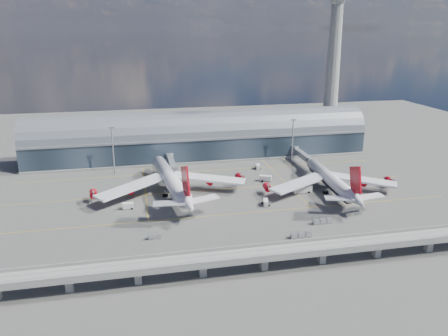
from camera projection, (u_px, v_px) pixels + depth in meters
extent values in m
plane|color=#474744|center=(228.00, 205.00, 192.62)|extent=(500.00, 500.00, 0.00)
cube|color=gold|center=(233.00, 214.00, 183.30)|extent=(200.00, 0.25, 0.01)
cube|color=gold|center=(219.00, 189.00, 211.26)|extent=(200.00, 0.25, 0.01)
cube|color=gold|center=(208.00, 171.00, 239.22)|extent=(200.00, 0.25, 0.01)
cube|color=gold|center=(145.00, 187.00, 213.74)|extent=(0.25, 80.00, 0.01)
cube|color=gold|center=(281.00, 178.00, 227.42)|extent=(0.25, 80.00, 0.01)
cube|color=#1E2832|center=(200.00, 145.00, 263.18)|extent=(200.00, 28.00, 14.00)
cylinder|color=slate|center=(200.00, 134.00, 261.04)|extent=(200.00, 28.00, 28.00)
cube|color=gray|center=(204.00, 140.00, 247.99)|extent=(200.00, 1.00, 1.20)
cube|color=gray|center=(200.00, 156.00, 265.13)|extent=(200.00, 30.00, 1.20)
cube|color=gray|center=(327.00, 141.00, 285.37)|extent=(18.00, 18.00, 8.00)
cone|color=gray|center=(332.00, 78.00, 272.85)|extent=(10.00, 10.00, 90.00)
cube|color=gray|center=(264.00, 254.00, 139.69)|extent=(220.00, 8.50, 1.20)
cube|color=gray|center=(268.00, 257.00, 135.62)|extent=(220.00, 0.40, 1.20)
cube|color=gray|center=(261.00, 245.00, 143.08)|extent=(220.00, 0.40, 1.20)
cube|color=gray|center=(266.00, 254.00, 138.09)|extent=(220.00, 0.12, 0.12)
cube|color=gray|center=(263.00, 250.00, 140.89)|extent=(220.00, 0.12, 0.12)
cube|color=gray|center=(69.00, 283.00, 128.88)|extent=(2.20, 2.20, 5.00)
cube|color=gray|center=(138.00, 276.00, 132.79)|extent=(2.20, 2.20, 5.00)
cube|color=gray|center=(203.00, 269.00, 136.70)|extent=(2.20, 2.20, 5.00)
cube|color=gray|center=(264.00, 262.00, 140.60)|extent=(2.20, 2.20, 5.00)
cube|color=gray|center=(322.00, 256.00, 144.51)|extent=(2.20, 2.20, 5.00)
cube|color=gray|center=(377.00, 250.00, 148.42)|extent=(2.20, 2.20, 5.00)
cube|color=gray|center=(429.00, 244.00, 152.33)|extent=(2.20, 2.20, 5.00)
cylinder|color=gray|center=(113.00, 151.00, 230.29)|extent=(0.70, 0.70, 25.00)
cube|color=gray|center=(111.00, 128.00, 226.41)|extent=(3.00, 0.40, 1.00)
cylinder|color=gray|center=(292.00, 142.00, 249.84)|extent=(0.70, 0.70, 25.00)
cube|color=gray|center=(294.00, 120.00, 245.96)|extent=(3.00, 0.40, 1.00)
cylinder|color=white|center=(170.00, 179.00, 205.07)|extent=(13.85, 58.03, 6.95)
cone|color=white|center=(158.00, 161.00, 233.98)|extent=(7.95, 9.47, 6.95)
cone|color=white|center=(188.00, 204.00, 173.93)|extent=(8.47, 13.78, 6.95)
cube|color=#B80714|center=(186.00, 181.00, 174.25)|extent=(2.32, 12.99, 14.39)
cube|color=white|center=(132.00, 187.00, 197.80)|extent=(33.69, 27.18, 2.81)
cube|color=white|center=(208.00, 178.00, 208.94)|extent=(35.81, 20.70, 2.81)
cylinder|color=#B80714|center=(130.00, 189.00, 200.15)|extent=(4.11, 5.81, 3.48)
cylinder|color=#B80714|center=(93.00, 193.00, 195.20)|extent=(4.11, 5.81, 3.48)
cylinder|color=#B80714|center=(209.00, 181.00, 211.71)|extent=(4.11, 5.81, 3.48)
cylinder|color=#B80714|center=(240.00, 177.00, 216.66)|extent=(4.11, 5.81, 3.48)
cylinder|color=gray|center=(162.00, 176.00, 224.94)|extent=(0.54, 0.54, 3.26)
cylinder|color=gray|center=(165.00, 193.00, 201.64)|extent=(0.65, 0.65, 3.26)
cylinder|color=gray|center=(180.00, 192.00, 203.77)|extent=(0.65, 0.65, 3.26)
cylinder|color=black|center=(165.00, 195.00, 201.96)|extent=(2.57, 1.91, 1.63)
cylinder|color=black|center=(180.00, 194.00, 204.09)|extent=(2.57, 1.91, 1.63)
cylinder|color=white|center=(330.00, 179.00, 208.17)|extent=(8.70, 49.53, 5.91)
cone|color=white|center=(310.00, 162.00, 234.25)|extent=(6.36, 8.47, 5.91)
cone|color=white|center=(357.00, 200.00, 179.93)|extent=(6.60, 12.54, 5.91)
cube|color=#B80714|center=(356.00, 180.00, 180.45)|extent=(1.41, 12.20, 13.49)
cube|color=white|center=(299.00, 183.00, 204.24)|extent=(31.32, 20.26, 2.52)
cube|color=white|center=(363.00, 180.00, 208.77)|extent=(30.50, 22.92, 2.52)
cylinder|color=black|center=(329.00, 182.00, 208.67)|extent=(7.53, 44.43, 5.02)
cylinder|color=#B80714|center=(296.00, 186.00, 206.63)|extent=(3.54, 5.27, 3.26)
cylinder|color=#B80714|center=(267.00, 187.00, 204.62)|extent=(3.54, 5.27, 3.26)
cylinder|color=#B80714|center=(362.00, 182.00, 211.33)|extent=(3.54, 5.27, 3.26)
cylinder|color=#B80714|center=(389.00, 181.00, 213.35)|extent=(3.54, 5.27, 3.26)
cylinder|color=gray|center=(316.00, 176.00, 225.90)|extent=(0.51, 0.51, 3.06)
cylinder|color=gray|center=(326.00, 191.00, 205.24)|extent=(0.61, 0.61, 3.06)
cylinder|color=gray|center=(339.00, 190.00, 206.17)|extent=(0.61, 0.61, 3.06)
cylinder|color=black|center=(326.00, 193.00, 205.54)|extent=(2.32, 1.65, 1.53)
cylinder|color=black|center=(339.00, 192.00, 206.46)|extent=(2.32, 1.65, 1.53)
cube|color=gray|center=(171.00, 163.00, 235.63)|extent=(3.00, 24.00, 3.00)
cube|color=gray|center=(174.00, 169.00, 224.45)|extent=(3.60, 3.60, 3.40)
cylinder|color=gray|center=(170.00, 157.00, 246.81)|extent=(4.40, 4.40, 4.00)
cylinder|color=gray|center=(174.00, 176.00, 225.52)|extent=(0.50, 0.50, 3.40)
cylinder|color=black|center=(174.00, 178.00, 225.93)|extent=(1.40, 0.80, 0.80)
cube|color=gray|center=(303.00, 156.00, 248.40)|extent=(3.00, 28.00, 3.00)
cube|color=gray|center=(313.00, 163.00, 235.36)|extent=(3.60, 3.60, 3.40)
cylinder|color=gray|center=(295.00, 149.00, 261.45)|extent=(4.40, 4.40, 4.00)
cylinder|color=gray|center=(313.00, 169.00, 236.43)|extent=(0.50, 0.50, 3.40)
cylinder|color=black|center=(313.00, 171.00, 236.84)|extent=(1.40, 0.80, 0.80)
cube|color=silver|center=(174.00, 197.00, 197.42)|extent=(2.50, 6.77, 2.48)
cylinder|color=black|center=(174.00, 198.00, 199.77)|extent=(2.42, 0.97, 0.86)
cylinder|color=black|center=(175.00, 201.00, 195.75)|extent=(2.42, 0.97, 0.86)
cube|color=silver|center=(128.00, 206.00, 188.04)|extent=(4.80, 2.40, 2.44)
cylinder|color=black|center=(132.00, 208.00, 188.59)|extent=(0.96, 2.39, 0.85)
cylinder|color=black|center=(125.00, 208.00, 188.15)|extent=(0.96, 2.39, 0.85)
cube|color=silver|center=(302.00, 189.00, 206.31)|extent=(9.09, 2.88, 2.93)
cylinder|color=black|center=(308.00, 191.00, 207.19)|extent=(1.10, 2.85, 1.01)
cylinder|color=black|center=(296.00, 192.00, 206.23)|extent=(1.10, 2.85, 1.01)
cube|color=silver|center=(266.00, 202.00, 192.06)|extent=(3.14, 5.43, 2.21)
cylinder|color=black|center=(264.00, 203.00, 193.76)|extent=(2.25, 1.26, 0.77)
cylinder|color=black|center=(268.00, 206.00, 190.96)|extent=(2.25, 1.26, 0.77)
cube|color=silver|center=(258.00, 166.00, 241.63)|extent=(2.71, 4.69, 2.30)
cylinder|color=black|center=(257.00, 167.00, 243.20)|extent=(2.31, 1.14, 0.80)
cylinder|color=black|center=(259.00, 169.00, 240.69)|extent=(2.31, 1.14, 0.80)
cube|color=silver|center=(265.00, 178.00, 222.14)|extent=(6.50, 4.69, 2.63)
cylinder|color=black|center=(268.00, 180.00, 223.61)|extent=(1.90, 2.68, 0.91)
cylinder|color=black|center=(262.00, 181.00, 221.38)|extent=(1.90, 2.68, 0.91)
cube|color=gray|center=(151.00, 238.00, 161.40)|extent=(2.43, 1.63, 0.30)
cube|color=#B1B1B6|center=(151.00, 236.00, 161.15)|extent=(2.02, 1.52, 1.51)
cube|color=gray|center=(159.00, 238.00, 161.93)|extent=(2.43, 1.63, 0.30)
cube|color=#B1B1B6|center=(158.00, 236.00, 161.68)|extent=(2.02, 1.52, 1.51)
cube|color=gray|center=(316.00, 224.00, 173.63)|extent=(2.68, 1.80, 0.33)
cube|color=#B1B1B6|center=(316.00, 222.00, 173.36)|extent=(2.23, 1.69, 1.66)
cube|color=gray|center=(323.00, 223.00, 174.23)|extent=(2.68, 1.80, 0.33)
cube|color=#B1B1B6|center=(323.00, 221.00, 173.96)|extent=(2.23, 1.69, 1.66)
cube|color=gray|center=(329.00, 222.00, 174.82)|extent=(2.68, 1.80, 0.33)
cube|color=#B1B1B6|center=(329.00, 220.00, 174.55)|extent=(2.23, 1.69, 1.66)
cube|color=gray|center=(294.00, 237.00, 162.21)|extent=(2.64, 1.77, 0.33)
cube|color=#B1B1B6|center=(294.00, 235.00, 161.94)|extent=(2.20, 1.66, 1.65)
cube|color=gray|center=(301.00, 237.00, 162.78)|extent=(2.64, 1.77, 0.33)
cube|color=#B1B1B6|center=(301.00, 234.00, 162.51)|extent=(2.20, 1.66, 1.65)
cube|color=gray|center=(308.00, 236.00, 163.34)|extent=(2.64, 1.77, 0.33)
cube|color=#B1B1B6|center=(308.00, 234.00, 163.07)|extent=(2.20, 1.66, 1.65)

